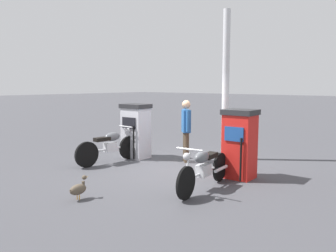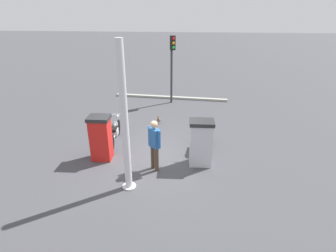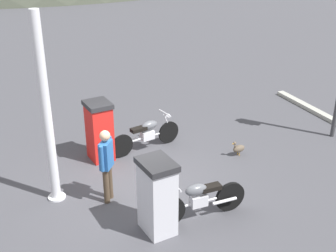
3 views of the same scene
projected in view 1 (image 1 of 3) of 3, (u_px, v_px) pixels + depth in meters
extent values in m
plane|color=#424247|center=(174.00, 168.00, 8.79)|extent=(120.00, 120.00, 0.00)
cube|color=silver|center=(136.00, 133.00, 10.02)|extent=(0.58, 0.74, 1.46)
cube|color=black|center=(129.00, 123.00, 9.76)|extent=(0.05, 0.50, 0.32)
cube|color=#262628|center=(136.00, 106.00, 9.93)|extent=(0.64, 0.81, 0.12)
cylinder|color=black|center=(134.00, 143.00, 9.66)|extent=(0.05, 0.05, 0.95)
cube|color=red|center=(240.00, 147.00, 7.83)|extent=(0.58, 0.67, 1.46)
cube|color=#1E478C|center=(234.00, 134.00, 7.57)|extent=(0.05, 0.46, 0.32)
cube|color=#262628|center=(240.00, 112.00, 7.74)|extent=(0.63, 0.74, 0.12)
cylinder|color=black|center=(241.00, 160.00, 7.49)|extent=(0.05, 0.05, 0.95)
cylinder|color=black|center=(129.00, 148.00, 9.86)|extent=(0.68, 0.12, 0.68)
cylinder|color=black|center=(87.00, 155.00, 8.87)|extent=(0.68, 0.12, 0.68)
cube|color=silver|center=(111.00, 147.00, 9.38)|extent=(0.37, 0.23, 0.24)
cylinder|color=silver|center=(109.00, 149.00, 9.36)|extent=(1.05, 0.13, 0.05)
ellipsoid|color=#595B60|center=(112.00, 137.00, 9.40)|extent=(0.49, 0.25, 0.24)
cube|color=black|center=(102.00, 139.00, 9.16)|extent=(0.45, 0.23, 0.10)
cylinder|color=silver|center=(128.00, 137.00, 9.79)|extent=(0.26, 0.06, 0.57)
cylinder|color=silver|center=(126.00, 127.00, 9.70)|extent=(0.08, 0.56, 0.04)
sphere|color=silver|center=(128.00, 130.00, 9.78)|extent=(0.15, 0.15, 0.14)
cylinder|color=silver|center=(91.00, 152.00, 9.09)|extent=(0.55, 0.11, 0.07)
cylinder|color=black|center=(186.00, 183.00, 6.38)|extent=(0.64, 0.13, 0.64)
cylinder|color=black|center=(220.00, 167.00, 7.61)|extent=(0.64, 0.13, 0.64)
cube|color=silver|center=(203.00, 170.00, 6.94)|extent=(0.38, 0.24, 0.24)
cylinder|color=silver|center=(204.00, 172.00, 6.99)|extent=(1.11, 0.19, 0.05)
ellipsoid|color=#595B60|center=(202.00, 157.00, 6.85)|extent=(0.50, 0.28, 0.24)
cube|color=black|center=(209.00, 156.00, 7.14)|extent=(0.46, 0.25, 0.10)
cylinder|color=silver|center=(187.00, 167.00, 6.38)|extent=(0.26, 0.07, 0.57)
cylinder|color=silver|center=(189.00, 149.00, 6.41)|extent=(0.10, 0.56, 0.04)
sphere|color=silver|center=(187.00, 157.00, 6.34)|extent=(0.16, 0.16, 0.14)
cylinder|color=silver|center=(221.00, 169.00, 7.38)|extent=(0.55, 0.14, 0.07)
cylinder|color=#473828|center=(185.00, 146.00, 9.59)|extent=(0.18, 0.18, 0.83)
cylinder|color=#473828|center=(187.00, 148.00, 9.40)|extent=(0.18, 0.18, 0.83)
cube|color=#265999|center=(186.00, 121.00, 9.41)|extent=(0.39, 0.40, 0.62)
cylinder|color=#265999|center=(185.00, 119.00, 9.64)|extent=(0.13, 0.13, 0.59)
cylinder|color=#265999|center=(188.00, 121.00, 9.17)|extent=(0.13, 0.13, 0.59)
sphere|color=tan|center=(186.00, 104.00, 9.35)|extent=(0.33, 0.33, 0.23)
ellipsoid|color=brown|center=(78.00, 189.00, 6.39)|extent=(0.37, 0.20, 0.20)
cylinder|color=brown|center=(83.00, 185.00, 6.48)|extent=(0.06, 0.06, 0.14)
sphere|color=brown|center=(84.00, 177.00, 6.48)|extent=(0.09, 0.09, 0.09)
cone|color=orange|center=(87.00, 177.00, 6.53)|extent=(0.06, 0.04, 0.04)
cone|color=brown|center=(71.00, 190.00, 6.26)|extent=(0.07, 0.07, 0.07)
cylinder|color=orange|center=(77.00, 197.00, 6.43)|extent=(0.02, 0.02, 0.10)
cylinder|color=orange|center=(79.00, 198.00, 6.39)|extent=(0.02, 0.02, 0.10)
cylinder|color=silver|center=(226.00, 86.00, 9.66)|extent=(0.20, 0.20, 4.21)
cylinder|color=silver|center=(224.00, 158.00, 9.92)|extent=(0.40, 0.40, 0.04)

